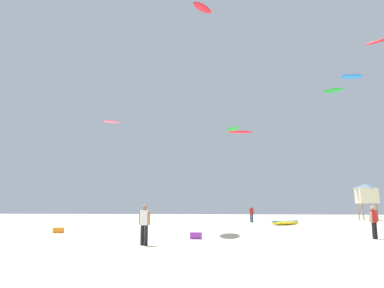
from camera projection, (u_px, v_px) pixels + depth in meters
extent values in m
plane|color=beige|center=(134.00, 262.00, 10.35)|extent=(120.00, 120.00, 0.00)
cylinder|color=black|center=(142.00, 235.00, 14.70)|extent=(0.15, 0.15, 0.81)
cylinder|color=black|center=(146.00, 235.00, 14.62)|extent=(0.15, 0.15, 0.81)
cylinder|color=silver|center=(145.00, 218.00, 14.79)|extent=(0.37, 0.37, 0.61)
cylinder|color=#936B4C|center=(140.00, 218.00, 14.88)|extent=(0.11, 0.11, 0.56)
cylinder|color=#936B4C|center=(149.00, 218.00, 14.69)|extent=(0.11, 0.11, 0.56)
sphere|color=#936B4C|center=(145.00, 207.00, 14.86)|extent=(0.22, 0.22, 0.22)
cylinder|color=navy|center=(251.00, 218.00, 35.26)|extent=(0.15, 0.15, 0.79)
cylinder|color=navy|center=(253.00, 218.00, 35.31)|extent=(0.15, 0.15, 0.79)
cylinder|color=#B21E23|center=(252.00, 211.00, 35.40)|extent=(0.36, 0.36, 0.59)
cylinder|color=#936B4C|center=(250.00, 211.00, 35.35)|extent=(0.11, 0.11, 0.54)
cylinder|color=#936B4C|center=(253.00, 211.00, 35.45)|extent=(0.11, 0.11, 0.54)
sphere|color=#936B4C|center=(251.00, 207.00, 35.47)|extent=(0.21, 0.21, 0.21)
cylinder|color=black|center=(376.00, 231.00, 17.54)|extent=(0.15, 0.15, 0.80)
cylinder|color=black|center=(374.00, 231.00, 17.44)|extent=(0.15, 0.15, 0.80)
cylinder|color=#B21E23|center=(373.00, 216.00, 17.61)|extent=(0.36, 0.36, 0.60)
cylinder|color=tan|center=(376.00, 217.00, 17.72)|extent=(0.11, 0.11, 0.55)
cylinder|color=tan|center=(371.00, 217.00, 17.49)|extent=(0.11, 0.11, 0.55)
sphere|color=tan|center=(373.00, 208.00, 17.68)|extent=(0.22, 0.22, 0.22)
ellipsoid|color=yellow|center=(286.00, 223.00, 30.17)|extent=(3.05, 2.57, 0.39)
cylinder|color=blue|center=(285.00, 221.00, 30.19)|extent=(2.40, 1.81, 0.14)
cylinder|color=#8C704C|center=(372.00, 212.00, 41.32)|extent=(0.14, 0.14, 1.90)
cylinder|color=#8C704C|center=(377.00, 212.00, 39.85)|extent=(0.14, 0.14, 1.90)
cylinder|color=#8C704C|center=(359.00, 212.00, 41.48)|extent=(0.14, 0.14, 1.90)
cylinder|color=#8C704C|center=(363.00, 212.00, 40.01)|extent=(0.14, 0.14, 1.90)
cube|color=beige|center=(367.00, 196.00, 40.97)|extent=(2.00, 2.00, 1.70)
pyramid|color=slate|center=(366.00, 186.00, 41.17)|extent=(2.30, 2.30, 0.55)
cube|color=purple|center=(196.00, 236.00, 17.50)|extent=(0.56, 0.36, 0.32)
cube|color=orange|center=(59.00, 230.00, 21.32)|extent=(0.56, 0.36, 0.32)
ellipsoid|color=blue|center=(352.00, 76.00, 43.98)|extent=(2.86, 0.94, 0.61)
cylinder|color=white|center=(352.00, 75.00, 44.00)|extent=(2.61, 0.22, 0.12)
ellipsoid|color=red|center=(380.00, 41.00, 44.07)|extent=(3.57, 2.98, 0.66)
ellipsoid|color=green|center=(232.00, 129.00, 48.56)|extent=(2.41, 3.37, 0.59)
cylinder|color=green|center=(232.00, 128.00, 48.58)|extent=(1.55, 2.74, 0.14)
ellipsoid|color=red|center=(202.00, 8.00, 43.41)|extent=(2.63, 2.98, 0.76)
cylinder|color=#2D2D33|center=(202.00, 7.00, 43.43)|extent=(1.89, 2.32, 0.14)
ellipsoid|color=red|center=(240.00, 132.00, 38.22)|extent=(2.95, 1.31, 0.33)
ellipsoid|color=#E5598C|center=(111.00, 122.00, 46.60)|extent=(2.14, 1.78, 0.40)
ellipsoid|color=green|center=(333.00, 90.00, 52.52)|extent=(2.98, 1.94, 0.68)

